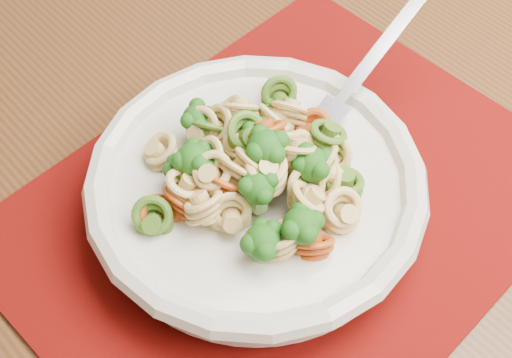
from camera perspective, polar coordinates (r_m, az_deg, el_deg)
name	(u,v)px	position (r m, az deg, el deg)	size (l,w,h in m)	color
dining_table	(157,243)	(0.65, -7.90, -5.11)	(1.50, 1.22, 0.73)	#532E17
placemat	(287,208)	(0.54, 2.48, -2.32)	(0.40, 0.31, 0.00)	#5B0A03
pasta_bowl	(256,188)	(0.51, 0.00, -0.75)	(0.24, 0.24, 0.05)	beige
pasta_broccoli_heap	(256,174)	(0.50, 0.00, 0.41)	(0.21, 0.21, 0.06)	tan
fork	(329,116)	(0.53, 5.84, 5.07)	(0.19, 0.02, 0.01)	silver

